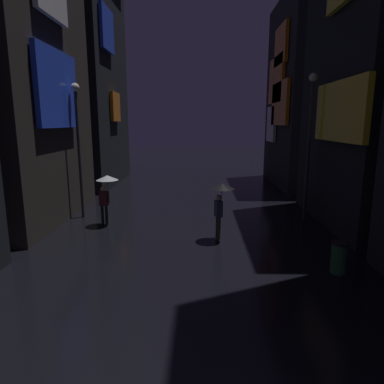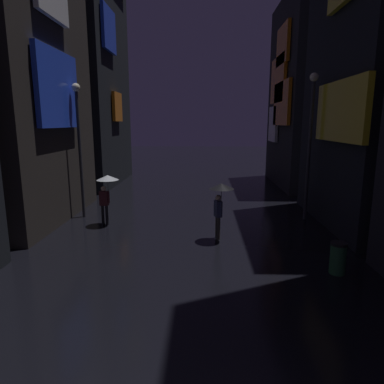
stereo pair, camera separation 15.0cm
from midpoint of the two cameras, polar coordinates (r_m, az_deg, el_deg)
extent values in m
cube|color=#2D2826|center=(16.78, -28.26, 18.22)|extent=(4.00, 7.59, 13.17)
cube|color=#264CF9|center=(15.14, -21.78, 15.61)|extent=(0.20, 3.71, 2.99)
cube|color=black|center=(25.77, -17.98, 22.77)|extent=(4.00, 8.27, 19.00)
cube|color=orange|center=(24.09, -12.83, 13.66)|extent=(0.20, 1.94, 1.88)
cube|color=#264CF9|center=(23.47, -14.20, 24.79)|extent=(0.20, 2.64, 2.51)
cube|color=black|center=(16.33, 28.96, 19.67)|extent=(4.00, 7.23, 13.88)
cube|color=yellow|center=(13.72, 23.09, 12.28)|extent=(0.20, 4.38, 2.16)
cube|color=#232328|center=(24.91, 18.57, 15.16)|extent=(4.00, 7.93, 12.14)
cube|color=white|center=(25.20, 12.91, 10.97)|extent=(0.20, 2.37, 2.41)
cube|color=orange|center=(22.92, 14.26, 14.09)|extent=(0.20, 4.02, 2.67)
cube|color=orange|center=(24.39, 13.71, 17.67)|extent=(0.20, 3.91, 2.94)
cube|color=orange|center=(23.81, 14.45, 22.60)|extent=(0.20, 2.91, 2.34)
cylinder|color=#38332D|center=(12.84, 3.90, -5.81)|extent=(0.12, 0.12, 0.85)
cylinder|color=#38332D|center=(12.68, 4.18, -6.05)|extent=(0.12, 0.12, 0.85)
cube|color=#333859|center=(12.57, 4.09, -2.77)|extent=(0.31, 0.39, 0.60)
sphere|color=beige|center=(12.47, 4.11, -0.95)|extent=(0.22, 0.22, 0.22)
cylinder|color=#333859|center=(12.41, 4.59, -2.73)|extent=(0.09, 0.09, 0.50)
cylinder|color=slate|center=(12.33, 4.62, -1.22)|extent=(0.02, 0.02, 0.77)
cone|color=black|center=(12.23, 4.65, 0.99)|extent=(0.90, 0.90, 0.20)
cylinder|color=black|center=(14.87, -14.97, -3.77)|extent=(0.12, 0.12, 0.85)
cylinder|color=black|center=(14.80, -14.33, -3.81)|extent=(0.12, 0.12, 0.85)
cube|color=#4C1E23|center=(14.66, -14.80, -1.06)|extent=(0.37, 0.26, 0.60)
sphere|color=beige|center=(14.58, -14.88, 0.52)|extent=(0.22, 0.22, 0.22)
cylinder|color=#4C1E23|center=(14.63, -14.08, -0.85)|extent=(0.09, 0.09, 0.50)
cylinder|color=slate|center=(14.56, -14.15, 0.44)|extent=(0.02, 0.02, 0.77)
cone|color=silver|center=(14.48, -14.24, 2.32)|extent=(0.90, 0.90, 0.20)
cylinder|color=#2D2D33|center=(15.97, -18.49, 5.60)|extent=(0.14, 0.14, 5.53)
sphere|color=#F9EFCC|center=(15.97, -19.19, 16.16)|extent=(0.36, 0.36, 0.36)
cylinder|color=#2D2D33|center=(15.69, 18.53, 6.20)|extent=(0.14, 0.14, 5.90)
sphere|color=#F9EFCC|center=(15.74, 19.29, 17.61)|extent=(0.36, 0.36, 0.36)
cylinder|color=#265933|center=(10.78, 22.90, -10.20)|extent=(0.44, 0.44, 0.85)
cylinder|color=black|center=(10.62, 23.10, -7.87)|extent=(0.46, 0.46, 0.08)
camera|label=1|loc=(0.08, -90.31, -0.06)|focal=32.00mm
camera|label=2|loc=(0.08, 89.69, 0.06)|focal=32.00mm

